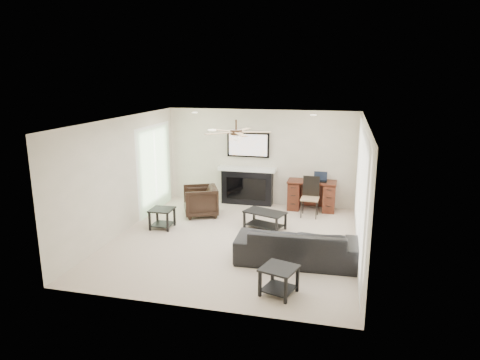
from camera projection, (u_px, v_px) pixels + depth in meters
The scene contains 10 objects.
room_shell at pixel (245, 161), 8.57m from camera, with size 5.50×5.54×2.52m.
sofa at pixel (297, 245), 7.81m from camera, with size 2.25×0.88×0.66m, color black.
armchair at pixel (200, 201), 10.43m from camera, with size 0.78×0.81×0.73m, color black.
coffee_table at pixel (265, 220), 9.56m from camera, with size 0.90×0.50×0.40m, color black.
end_table_near at pixel (279, 281), 6.69m from camera, with size 0.52×0.52×0.45m, color black.
end_table_left at pixel (162, 218), 9.60m from camera, with size 0.50×0.50×0.45m, color black.
fireplace_unit at pixel (247, 169), 11.23m from camera, with size 1.52×0.34×1.91m, color black.
desk at pixel (312, 195), 10.86m from camera, with size 1.22×0.56×0.76m, color #371D0D.
desk_chair at pixel (310, 197), 10.32m from camera, with size 0.42×0.44×0.97m, color black.
laptop at pixel (320, 177), 10.68m from camera, with size 0.33×0.24×0.23m, color black.
Camera 1 is at (2.08, -8.12, 3.35)m, focal length 32.00 mm.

